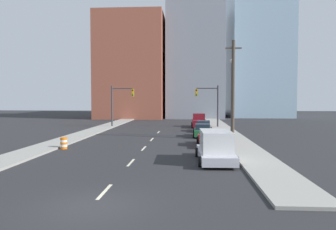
% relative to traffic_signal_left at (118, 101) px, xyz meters
% --- Properties ---
extents(ground_plane, '(200.00, 200.00, 0.00)m').
position_rel_traffic_signal_left_xyz_m(ground_plane, '(6.58, -35.06, -3.85)').
color(ground_plane, '#262628').
extents(sidewalk_left, '(2.68, 88.46, 0.15)m').
position_rel_traffic_signal_left_xyz_m(sidewalk_left, '(-1.74, 9.16, -3.77)').
color(sidewalk_left, gray).
rests_on(sidewalk_left, ground).
extents(sidewalk_right, '(2.68, 88.46, 0.15)m').
position_rel_traffic_signal_left_xyz_m(sidewalk_right, '(14.90, 9.16, -3.77)').
color(sidewalk_right, gray).
rests_on(sidewalk_right, ground).
extents(lane_stripe_at_2m, '(0.16, 2.40, 0.01)m').
position_rel_traffic_signal_left_xyz_m(lane_stripe_at_2m, '(6.58, -33.06, -3.85)').
color(lane_stripe_at_2m, beige).
rests_on(lane_stripe_at_2m, ground).
extents(lane_stripe_at_9m, '(0.16, 2.40, 0.01)m').
position_rel_traffic_signal_left_xyz_m(lane_stripe_at_9m, '(6.58, -26.41, -3.85)').
color(lane_stripe_at_9m, beige).
rests_on(lane_stripe_at_9m, ground).
extents(lane_stripe_at_15m, '(0.16, 2.40, 0.01)m').
position_rel_traffic_signal_left_xyz_m(lane_stripe_at_15m, '(6.58, -20.34, -3.85)').
color(lane_stripe_at_15m, beige).
rests_on(lane_stripe_at_15m, ground).
extents(lane_stripe_at_21m, '(0.16, 2.40, 0.01)m').
position_rel_traffic_signal_left_xyz_m(lane_stripe_at_21m, '(6.58, -14.34, -3.85)').
color(lane_stripe_at_21m, beige).
rests_on(lane_stripe_at_21m, ground).
extents(lane_stripe_at_28m, '(0.16, 2.40, 0.01)m').
position_rel_traffic_signal_left_xyz_m(lane_stripe_at_28m, '(6.58, -7.00, -3.85)').
color(lane_stripe_at_28m, beige).
rests_on(lane_stripe_at_28m, ground).
extents(building_brick_left, '(14.00, 16.00, 21.90)m').
position_rel_traffic_signal_left_xyz_m(building_brick_left, '(-1.99, 24.44, 7.10)').
color(building_brick_left, '#9E513D').
rests_on(building_brick_left, ground).
extents(building_office_center, '(12.00, 20.00, 25.02)m').
position_rel_traffic_signal_left_xyz_m(building_office_center, '(11.60, 28.44, 8.66)').
color(building_office_center, gray).
rests_on(building_office_center, ground).
extents(building_glass_right, '(13.00, 20.00, 38.54)m').
position_rel_traffic_signal_left_xyz_m(building_glass_right, '(26.32, 32.44, 15.42)').
color(building_glass_right, '#99B7CC').
rests_on(building_glass_right, ground).
extents(traffic_signal_left, '(3.38, 0.35, 6.04)m').
position_rel_traffic_signal_left_xyz_m(traffic_signal_left, '(0.00, 0.00, 0.00)').
color(traffic_signal_left, '#38383D').
rests_on(traffic_signal_left, ground).
extents(traffic_signal_right, '(3.38, 0.35, 6.04)m').
position_rel_traffic_signal_left_xyz_m(traffic_signal_right, '(13.57, 0.00, 0.00)').
color(traffic_signal_right, '#38383D').
rests_on(traffic_signal_right, ground).
extents(utility_pole_right_mid, '(1.60, 0.32, 9.96)m').
position_rel_traffic_signal_left_xyz_m(utility_pole_right_mid, '(14.73, -14.22, 1.25)').
color(utility_pole_right_mid, '#473D33').
rests_on(utility_pole_right_mid, ground).
extents(traffic_barrel, '(0.56, 0.56, 0.95)m').
position_rel_traffic_signal_left_xyz_m(traffic_barrel, '(0.02, -21.04, -3.37)').
color(traffic_barrel, orange).
rests_on(traffic_barrel, ground).
extents(street_lamp, '(0.44, 0.44, 8.27)m').
position_rel_traffic_signal_left_xyz_m(street_lamp, '(14.80, -12.77, 0.95)').
color(street_lamp, '#4C4C51').
rests_on(street_lamp, ground).
extents(box_truck_silver, '(2.56, 5.76, 2.06)m').
position_rel_traffic_signal_left_xyz_m(box_truck_silver, '(12.09, -25.81, -2.88)').
color(box_truck_silver, '#B2B2BC').
rests_on(box_truck_silver, ground).
extents(sedan_red, '(2.29, 4.84, 1.36)m').
position_rel_traffic_signal_left_xyz_m(sedan_red, '(12.20, -18.32, -3.22)').
color(sedan_red, red).
rests_on(sedan_red, ground).
extents(sedan_green, '(2.12, 4.33, 1.41)m').
position_rel_traffic_signal_left_xyz_m(sedan_green, '(11.82, -11.61, -3.20)').
color(sedan_green, '#1E6033').
rests_on(sedan_green, ground).
extents(sedan_gray, '(2.17, 4.33, 1.36)m').
position_rel_traffic_signal_left_xyz_m(sedan_gray, '(12.18, -5.68, -3.23)').
color(sedan_gray, slate).
rests_on(sedan_gray, ground).
extents(pickup_truck_maroon, '(2.25, 5.41, 1.95)m').
position_rel_traffic_signal_left_xyz_m(pickup_truck_maroon, '(11.82, 0.60, -3.06)').
color(pickup_truck_maroon, maroon).
rests_on(pickup_truck_maroon, ground).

